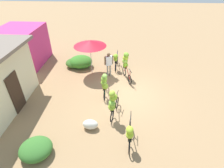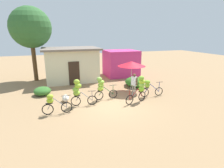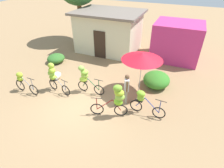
{
  "view_description": "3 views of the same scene",
  "coord_description": "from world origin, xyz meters",
  "px_view_note": "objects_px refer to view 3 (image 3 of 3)",
  "views": [
    {
      "loc": [
        -8.06,
        0.26,
        6.16
      ],
      "look_at": [
        -0.25,
        0.74,
        0.85
      ],
      "focal_mm": 28.32,
      "sensor_mm": 36.0,
      "label": 1
    },
    {
      "loc": [
        -3.37,
        -9.75,
        4.25
      ],
      "look_at": [
        0.45,
        1.22,
        0.99
      ],
      "focal_mm": 28.9,
      "sensor_mm": 36.0,
      "label": 2
    },
    {
      "loc": [
        4.13,
        -5.73,
        5.84
      ],
      "look_at": [
        1.26,
        1.08,
        0.92
      ],
      "focal_mm": 28.81,
      "sensor_mm": 36.0,
      "label": 3
    }
  ],
  "objects_px": {
    "building_low": "(109,31)",
    "bicycle_near_pile": "(53,75)",
    "bicycle_center_loaded": "(85,77)",
    "bicycle_by_shop": "(117,98)",
    "person_vendor": "(127,86)",
    "bicycle_rightmost": "(143,101)",
    "produce_sack": "(56,76)",
    "bicycle_leftmost": "(23,81)",
    "shop_pink": "(177,41)",
    "market_umbrella": "(142,56)"
  },
  "relations": [
    {
      "from": "bicycle_rightmost",
      "to": "produce_sack",
      "type": "distance_m",
      "value": 5.68
    },
    {
      "from": "bicycle_by_shop",
      "to": "produce_sack",
      "type": "height_order",
      "value": "bicycle_by_shop"
    },
    {
      "from": "bicycle_rightmost",
      "to": "produce_sack",
      "type": "relative_size",
      "value": 2.41
    },
    {
      "from": "bicycle_near_pile",
      "to": "bicycle_center_loaded",
      "type": "xyz_separation_m",
      "value": [
        1.62,
        0.54,
        -0.05
      ]
    },
    {
      "from": "building_low",
      "to": "produce_sack",
      "type": "distance_m",
      "value": 5.7
    },
    {
      "from": "shop_pink",
      "to": "produce_sack",
      "type": "relative_size",
      "value": 4.57
    },
    {
      "from": "market_umbrella",
      "to": "bicycle_rightmost",
      "type": "distance_m",
      "value": 2.21
    },
    {
      "from": "building_low",
      "to": "market_umbrella",
      "type": "height_order",
      "value": "building_low"
    },
    {
      "from": "shop_pink",
      "to": "bicycle_rightmost",
      "type": "distance_m",
      "value": 6.82
    },
    {
      "from": "person_vendor",
      "to": "bicycle_center_loaded",
      "type": "bearing_deg",
      "value": 178.8
    },
    {
      "from": "person_vendor",
      "to": "bicycle_leftmost",
      "type": "bearing_deg",
      "value": -167.1
    },
    {
      "from": "bicycle_by_shop",
      "to": "bicycle_near_pile",
      "type": "bearing_deg",
      "value": 171.19
    },
    {
      "from": "shop_pink",
      "to": "bicycle_near_pile",
      "type": "height_order",
      "value": "shop_pink"
    },
    {
      "from": "bicycle_near_pile",
      "to": "bicycle_center_loaded",
      "type": "relative_size",
      "value": 1.04
    },
    {
      "from": "bicycle_leftmost",
      "to": "bicycle_by_shop",
      "type": "relative_size",
      "value": 0.94
    },
    {
      "from": "bicycle_center_loaded",
      "to": "bicycle_near_pile",
      "type": "bearing_deg",
      "value": -161.62
    },
    {
      "from": "building_low",
      "to": "produce_sack",
      "type": "relative_size",
      "value": 7.15
    },
    {
      "from": "bicycle_leftmost",
      "to": "bicycle_center_loaded",
      "type": "xyz_separation_m",
      "value": [
        3.11,
        1.29,
        0.24
      ]
    },
    {
      "from": "bicycle_by_shop",
      "to": "shop_pink",
      "type": "bearing_deg",
      "value": 77.5
    },
    {
      "from": "bicycle_leftmost",
      "to": "bicycle_center_loaded",
      "type": "relative_size",
      "value": 1.02
    },
    {
      "from": "market_umbrella",
      "to": "produce_sack",
      "type": "relative_size",
      "value": 3.24
    },
    {
      "from": "building_low",
      "to": "person_vendor",
      "type": "xyz_separation_m",
      "value": [
        3.52,
        -5.92,
        -0.54
      ]
    },
    {
      "from": "bicycle_rightmost",
      "to": "bicycle_near_pile",
      "type": "bearing_deg",
      "value": -179.13
    },
    {
      "from": "building_low",
      "to": "bicycle_rightmost",
      "type": "bearing_deg",
      "value": -54.75
    },
    {
      "from": "bicycle_by_shop",
      "to": "produce_sack",
      "type": "distance_m",
      "value": 4.87
    },
    {
      "from": "market_umbrella",
      "to": "bicycle_leftmost",
      "type": "xyz_separation_m",
      "value": [
        -5.75,
        -2.44,
        -1.43
      ]
    },
    {
      "from": "shop_pink",
      "to": "bicycle_by_shop",
      "type": "bearing_deg",
      "value": -102.5
    },
    {
      "from": "bicycle_leftmost",
      "to": "person_vendor",
      "type": "bearing_deg",
      "value": 12.9
    },
    {
      "from": "bicycle_center_loaded",
      "to": "produce_sack",
      "type": "relative_size",
      "value": 2.27
    },
    {
      "from": "bicycle_near_pile",
      "to": "bicycle_center_loaded",
      "type": "distance_m",
      "value": 1.71
    },
    {
      "from": "bicycle_center_loaded",
      "to": "bicycle_by_shop",
      "type": "bearing_deg",
      "value": -27.05
    },
    {
      "from": "shop_pink",
      "to": "bicycle_leftmost",
      "type": "bearing_deg",
      "value": -132.57
    },
    {
      "from": "building_low",
      "to": "bicycle_rightmost",
      "type": "xyz_separation_m",
      "value": [
        4.48,
        -6.33,
        -0.82
      ]
    },
    {
      "from": "bicycle_leftmost",
      "to": "market_umbrella",
      "type": "bearing_deg",
      "value": 22.97
    },
    {
      "from": "bicycle_near_pile",
      "to": "bicycle_center_loaded",
      "type": "bearing_deg",
      "value": 18.38
    },
    {
      "from": "produce_sack",
      "to": "person_vendor",
      "type": "bearing_deg",
      "value": -5.93
    },
    {
      "from": "person_vendor",
      "to": "bicycle_by_shop",
      "type": "bearing_deg",
      "value": -94.5
    },
    {
      "from": "produce_sack",
      "to": "bicycle_leftmost",
      "type": "bearing_deg",
      "value": -114.39
    },
    {
      "from": "bicycle_by_shop",
      "to": "market_umbrella",
      "type": "bearing_deg",
      "value": 79.37
    },
    {
      "from": "shop_pink",
      "to": "market_umbrella",
      "type": "distance_m",
      "value": 5.35
    },
    {
      "from": "shop_pink",
      "to": "bicycle_by_shop",
      "type": "distance_m",
      "value": 7.62
    },
    {
      "from": "bicycle_by_shop",
      "to": "bicycle_rightmost",
      "type": "xyz_separation_m",
      "value": [
        1.04,
        0.67,
        -0.3
      ]
    },
    {
      "from": "market_umbrella",
      "to": "bicycle_center_loaded",
      "type": "xyz_separation_m",
      "value": [
        -2.65,
        -1.15,
        -1.19
      ]
    },
    {
      "from": "bicycle_near_pile",
      "to": "person_vendor",
      "type": "relative_size",
      "value": 1.02
    },
    {
      "from": "market_umbrella",
      "to": "bicycle_leftmost",
      "type": "height_order",
      "value": "market_umbrella"
    },
    {
      "from": "building_low",
      "to": "bicycle_near_pile",
      "type": "bearing_deg",
      "value": -93.58
    },
    {
      "from": "building_low",
      "to": "bicycle_center_loaded",
      "type": "xyz_separation_m",
      "value": [
        1.22,
        -5.87,
        -0.62
      ]
    },
    {
      "from": "market_umbrella",
      "to": "produce_sack",
      "type": "height_order",
      "value": "market_umbrella"
    },
    {
      "from": "bicycle_rightmost",
      "to": "building_low",
      "type": "bearing_deg",
      "value": 125.25
    },
    {
      "from": "building_low",
      "to": "bicycle_leftmost",
      "type": "height_order",
      "value": "building_low"
    }
  ]
}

